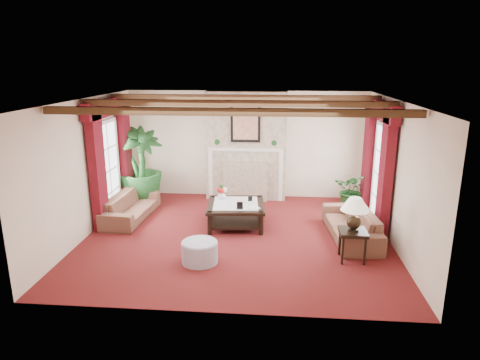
# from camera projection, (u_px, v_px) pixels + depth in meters

# --- Properties ---
(floor) EXTENTS (6.00, 6.00, 0.00)m
(floor) POSITION_uv_depth(u_px,v_px,m) (237.00, 236.00, 8.60)
(floor) COLOR #400B0F
(floor) RESTS_ON ground
(ceiling) EXTENTS (6.00, 6.00, 0.00)m
(ceiling) POSITION_uv_depth(u_px,v_px,m) (237.00, 100.00, 7.89)
(ceiling) COLOR white
(ceiling) RESTS_ON floor
(back_wall) EXTENTS (6.00, 0.02, 2.70)m
(back_wall) POSITION_uv_depth(u_px,v_px,m) (247.00, 145.00, 10.89)
(back_wall) COLOR beige
(back_wall) RESTS_ON ground
(left_wall) EXTENTS (0.02, 5.50, 2.70)m
(left_wall) POSITION_uv_depth(u_px,v_px,m) (87.00, 168.00, 8.49)
(left_wall) COLOR beige
(left_wall) RESTS_ON ground
(right_wall) EXTENTS (0.02, 5.50, 2.70)m
(right_wall) POSITION_uv_depth(u_px,v_px,m) (396.00, 174.00, 8.00)
(right_wall) COLOR beige
(right_wall) RESTS_ON ground
(ceiling_beams) EXTENTS (6.00, 3.00, 0.12)m
(ceiling_beams) POSITION_uv_depth(u_px,v_px,m) (237.00, 103.00, 7.90)
(ceiling_beams) COLOR #321E10
(ceiling_beams) RESTS_ON ceiling
(fireplace) EXTENTS (2.00, 0.52, 2.70)m
(fireplace) POSITION_uv_depth(u_px,v_px,m) (246.00, 91.00, 10.34)
(fireplace) COLOR tan
(fireplace) RESTS_ON ground
(french_door_left) EXTENTS (0.10, 1.10, 2.16)m
(french_door_left) POSITION_uv_depth(u_px,v_px,m) (104.00, 122.00, 9.24)
(french_door_left) COLOR white
(french_door_left) RESTS_ON ground
(french_door_right) EXTENTS (0.10, 1.10, 2.16)m
(french_door_right) POSITION_uv_depth(u_px,v_px,m) (385.00, 125.00, 8.76)
(french_door_right) COLOR white
(french_door_right) RESTS_ON ground
(curtains_left) EXTENTS (0.20, 2.40, 2.55)m
(curtains_left) POSITION_uv_depth(u_px,v_px,m) (108.00, 102.00, 9.12)
(curtains_left) COLOR #510A17
(curtains_left) RESTS_ON ground
(curtains_right) EXTENTS (0.20, 2.40, 2.55)m
(curtains_right) POSITION_uv_depth(u_px,v_px,m) (382.00, 105.00, 8.65)
(curtains_right) COLOR #510A17
(curtains_right) RESTS_ON ground
(sofa_left) EXTENTS (1.94, 0.76, 0.74)m
(sofa_left) POSITION_uv_depth(u_px,v_px,m) (131.00, 203.00, 9.49)
(sofa_left) COLOR #3D101E
(sofa_left) RESTS_ON ground
(sofa_right) EXTENTS (2.09, 0.95, 0.77)m
(sofa_right) POSITION_uv_depth(u_px,v_px,m) (351.00, 219.00, 8.43)
(sofa_right) COLOR #3D101E
(sofa_right) RESTS_ON ground
(potted_palm) EXTENTS (2.93, 2.93, 1.05)m
(potted_palm) POSITION_uv_depth(u_px,v_px,m) (142.00, 183.00, 10.48)
(potted_palm) COLOR black
(potted_palm) RESTS_ON ground
(small_plant) EXTENTS (1.42, 1.45, 0.70)m
(small_plant) POSITION_uv_depth(u_px,v_px,m) (352.00, 194.00, 10.16)
(small_plant) COLOR black
(small_plant) RESTS_ON ground
(coffee_table) EXTENTS (1.28, 1.28, 0.49)m
(coffee_table) POSITION_uv_depth(u_px,v_px,m) (236.00, 214.00, 9.11)
(coffee_table) COLOR black
(coffee_table) RESTS_ON ground
(side_table) EXTENTS (0.52, 0.52, 0.56)m
(side_table) POSITION_uv_depth(u_px,v_px,m) (352.00, 245.00, 7.49)
(side_table) COLOR black
(side_table) RESTS_ON ground
(ottoman) EXTENTS (0.64, 0.64, 0.37)m
(ottoman) POSITION_uv_depth(u_px,v_px,m) (200.00, 252.00, 7.43)
(ottoman) COLOR #928EA2
(ottoman) RESTS_ON ground
(table_lamp) EXTENTS (0.48, 0.48, 0.61)m
(table_lamp) POSITION_uv_depth(u_px,v_px,m) (354.00, 214.00, 7.34)
(table_lamp) COLOR black
(table_lamp) RESTS_ON side_table
(flower_vase) EXTENTS (0.24, 0.25, 0.18)m
(flower_vase) POSITION_uv_depth(u_px,v_px,m) (222.00, 195.00, 9.32)
(flower_vase) COLOR silver
(flower_vase) RESTS_ON coffee_table
(book) EXTENTS (0.22, 0.20, 0.27)m
(book) POSITION_uv_depth(u_px,v_px,m) (249.00, 202.00, 8.70)
(book) COLOR black
(book) RESTS_ON coffee_table
(photo_frame_a) EXTENTS (0.13, 0.03, 0.17)m
(photo_frame_a) POSITION_uv_depth(u_px,v_px,m) (240.00, 206.00, 8.65)
(photo_frame_a) COLOR black
(photo_frame_a) RESTS_ON coffee_table
(photo_frame_b) EXTENTS (0.09, 0.05, 0.12)m
(photo_frame_b) POSITION_uv_depth(u_px,v_px,m) (250.00, 199.00, 9.16)
(photo_frame_b) COLOR black
(photo_frame_b) RESTS_ON coffee_table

